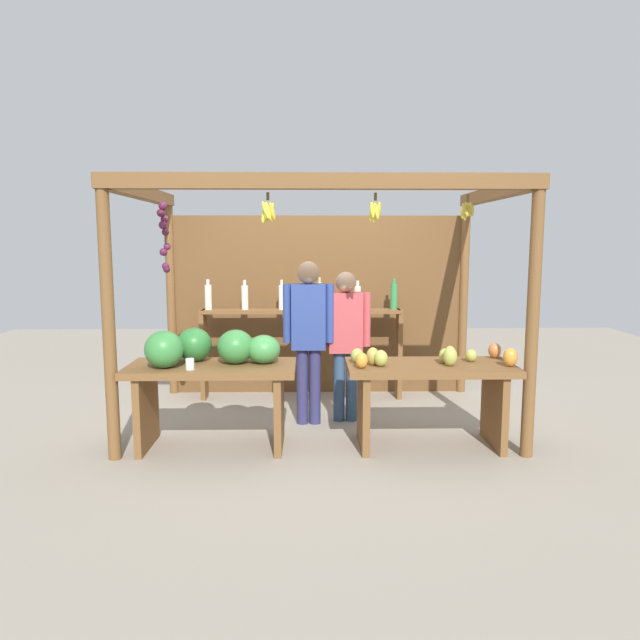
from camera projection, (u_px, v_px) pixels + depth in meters
The scene contains 7 objects.
ground_plane at pixel (320, 419), 5.72m from camera, with size 12.00×12.00×0.00m, color gray.
market_stall at pixel (318, 282), 6.02m from camera, with size 3.46×2.18×2.26m.
fruit_counter_left at pixel (211, 367), 4.86m from camera, with size 1.40×0.65×1.02m.
fruit_counter_right at pixel (430, 382), 4.90m from camera, with size 1.42×0.64×0.88m.
bottle_shelf_unit at pixel (301, 327), 6.38m from camera, with size 2.22×0.22×1.35m.
vendor_man at pixel (308, 328), 5.46m from camera, with size 0.48×0.21×1.56m.
vendor_woman at pixel (346, 334), 5.56m from camera, with size 0.48×0.20×1.46m.
Camera 1 is at (-0.10, -5.54, 1.74)m, focal length 32.49 mm.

